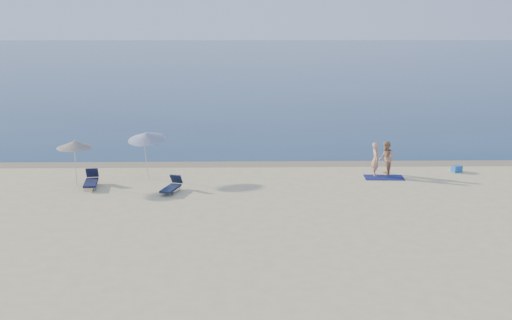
% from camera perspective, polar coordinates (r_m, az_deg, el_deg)
% --- Properties ---
extents(sea, '(240.00, 160.00, 0.01)m').
position_cam_1_polar(sea, '(114.97, 0.62, 8.96)').
color(sea, '#0B2747').
rests_on(sea, ground).
extents(wet_sand_strip, '(240.00, 1.60, 0.00)m').
position_cam_1_polar(wet_sand_strip, '(35.14, 4.49, -0.32)').
color(wet_sand_strip, '#847254').
rests_on(wet_sand_strip, ground).
extents(person_left, '(0.46, 0.66, 1.73)m').
position_cam_1_polar(person_left, '(32.75, 10.59, 0.06)').
color(person_left, tan).
rests_on(person_left, ground).
extents(person_right, '(0.74, 0.90, 1.73)m').
position_cam_1_polar(person_right, '(33.08, 11.48, 0.15)').
color(person_right, tan).
rests_on(person_right, ground).
extents(beach_towel, '(1.98, 1.17, 0.03)m').
position_cam_1_polar(beach_towel, '(32.68, 11.30, -1.54)').
color(beach_towel, '#0F144C').
rests_on(beach_towel, ground).
extents(white_bag, '(0.41, 0.39, 0.28)m').
position_cam_1_polar(white_bag, '(34.96, 17.37, -0.72)').
color(white_bag, white).
rests_on(white_bag, ground).
extents(blue_cooler, '(0.58, 0.50, 0.34)m').
position_cam_1_polar(blue_cooler, '(34.74, 17.42, -0.76)').
color(blue_cooler, '#205BAD').
rests_on(blue_cooler, ground).
extents(umbrella_near, '(2.33, 2.35, 2.47)m').
position_cam_1_polar(umbrella_near, '(32.16, -9.71, 2.10)').
color(umbrella_near, silver).
rests_on(umbrella_near, ground).
extents(umbrella_far, '(1.95, 1.96, 2.25)m').
position_cam_1_polar(umbrella_far, '(31.43, -15.82, 1.34)').
color(umbrella_far, silver).
rests_on(umbrella_far, ground).
extents(lounger_left, '(0.79, 1.82, 0.78)m').
position_cam_1_polar(lounger_left, '(31.34, -14.45, -1.82)').
color(lounger_left, '#141738').
rests_on(lounger_left, ground).
extents(lounger_right, '(0.95, 1.69, 0.71)m').
position_cam_1_polar(lounger_right, '(29.70, -7.51, -2.37)').
color(lounger_right, '#141D38').
rests_on(lounger_right, ground).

